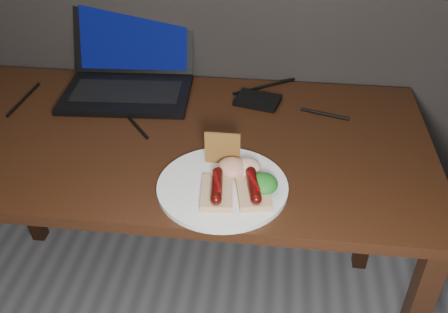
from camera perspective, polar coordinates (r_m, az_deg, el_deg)
desk at (r=1.40m, az=-6.26°, el=-0.55°), size 1.40×0.70×0.75m
laptop at (r=1.58m, az=-10.75°, el=9.51°), size 0.40×0.36×0.25m
hard_drive at (r=1.49m, az=3.87°, el=6.43°), size 0.14×0.12×0.02m
desk_cables at (r=1.48m, az=-5.09°, el=6.08°), size 0.97×0.39×0.01m
plate at (r=1.15m, az=-0.17°, el=-3.45°), size 0.35×0.35×0.01m
bread_sausage_center at (r=1.11m, az=-0.82°, el=-3.81°), size 0.08×0.12×0.04m
bread_sausage_right at (r=1.11m, az=3.36°, el=-3.76°), size 0.09×0.13×0.04m
crispbread at (r=1.19m, az=-0.18°, el=0.94°), size 0.09×0.01×0.08m
salad_greens at (r=1.12m, az=4.43°, el=-3.14°), size 0.07×0.07×0.04m
salsa_mound at (r=1.17m, az=0.97°, el=-1.30°), size 0.07×0.07×0.04m
coleslaw_mound at (r=1.17m, az=2.66°, el=-1.24°), size 0.06×0.06×0.04m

